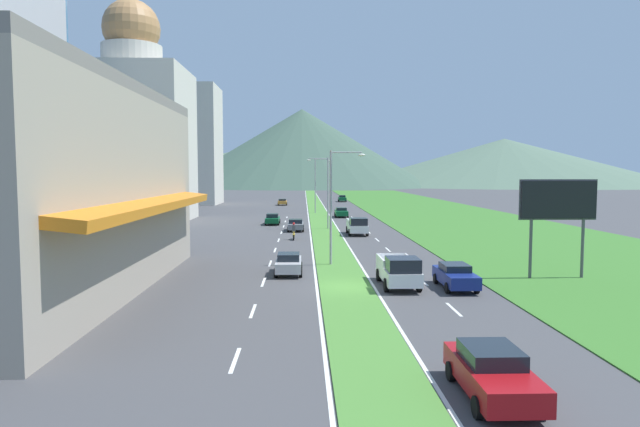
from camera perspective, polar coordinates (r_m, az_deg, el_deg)
The scene contains 45 objects.
ground_plane at distance 33.62m, azimuth 2.67°, elevation -7.69°, with size 600.00×600.00×0.00m, color #424244.
grass_median at distance 93.08m, azimuth -0.17°, elevation -0.02°, with size 3.20×240.00×0.06m, color #477F33.
grass_verge_right at distance 95.89m, azimuth 12.23°, elevation 0.01°, with size 24.00×240.00×0.06m, color #387028.
lane_dash_left_1 at distance 21.39m, azimuth -8.77°, elevation -14.75°, with size 0.16×2.80×0.01m, color silver.
lane_dash_left_2 at distance 28.34m, azimuth -6.95°, elevation -9.97°, with size 0.16×2.80×0.01m, color silver.
lane_dash_left_3 at distance 35.42m, azimuth -5.88°, elevation -7.08°, with size 0.16×2.80×0.01m, color silver.
lane_dash_left_4 at distance 42.57m, azimuth -5.17°, elevation -5.16°, with size 0.16×2.80×0.01m, color silver.
lane_dash_left_5 at distance 49.76m, azimuth -4.67°, elevation -3.79°, with size 0.16×2.80×0.01m, color silver.
lane_dash_left_6 at distance 56.97m, azimuth -4.30°, elevation -2.77°, with size 0.16×2.80×0.01m, color silver.
lane_dash_left_7 at distance 64.20m, azimuth -4.01°, elevation -1.97°, with size 0.16×2.80×0.01m, color silver.
lane_dash_left_8 at distance 71.44m, azimuth -3.78°, elevation -1.34°, with size 0.16×2.80×0.01m, color silver.
lane_dash_left_9 at distance 78.69m, azimuth -3.60°, elevation -0.83°, with size 0.16×2.80×0.01m, color silver.
lane_dash_left_10 at distance 85.94m, azimuth -3.44°, elevation -0.40°, with size 0.16×2.80×0.01m, color silver.
lane_dash_right_1 at distance 22.58m, azimuth 18.73°, elevation -13.90°, with size 0.16×2.80×0.01m, color silver.
lane_dash_right_2 at distance 29.25m, azimuth 13.68°, elevation -9.61°, with size 0.16×2.80×0.01m, color silver.
lane_dash_right_3 at distance 36.15m, azimuth 10.59°, elevation -6.90°, with size 0.16×2.80×0.01m, color silver.
lane_dash_right_4 at distance 43.18m, azimuth 8.52°, elevation -5.06°, with size 0.16×2.80×0.01m, color silver.
lane_dash_right_5 at distance 50.28m, azimuth 7.04°, elevation -3.73°, with size 0.16×2.80×0.01m, color silver.
lane_dash_right_6 at distance 57.43m, azimuth 5.93°, elevation -2.72°, with size 0.16×2.80×0.01m, color silver.
lane_dash_right_7 at distance 64.61m, azimuth 5.07°, elevation -1.94°, with size 0.16×2.80×0.01m, color silver.
lane_dash_right_8 at distance 71.81m, azimuth 4.38°, elevation -1.32°, with size 0.16×2.80×0.01m, color silver.
lane_dash_right_9 at distance 79.02m, azimuth 3.82°, elevation -0.80°, with size 0.16×2.80×0.01m, color silver.
lane_dash_right_10 at distance 86.25m, azimuth 3.35°, elevation -0.38°, with size 0.16×2.80×0.01m, color silver.
edge_line_median_left at distance 93.05m, azimuth -1.25°, elevation -0.03°, with size 0.16×240.00×0.01m, color silver.
edge_line_median_right at distance 93.15m, azimuth 0.90°, elevation -0.03°, with size 0.16×240.00×0.01m, color silver.
domed_building at distance 83.79m, azimuth -18.69°, elevation 8.01°, with size 15.11×15.11×31.21m.
midrise_colored at distance 125.74m, azimuth -13.46°, elevation 6.85°, with size 13.37×13.37×25.82m, color beige.
hill_far_left at distance 310.89m, azimuth -8.02°, elevation 4.77°, with size 169.47×169.47×20.05m, color #516B56.
hill_far_center at distance 280.04m, azimuth -1.87°, elevation 6.79°, with size 130.54×130.54×38.81m, color #3D5647.
hill_far_right at distance 327.72m, azimuth 18.48°, elevation 5.08°, with size 180.55×180.55×25.97m, color #516B56.
street_lamp_near at distance 41.20m, azimuth 1.54°, elevation 1.48°, with size 2.66×0.33×8.61m.
street_lamp_mid at distance 67.76m, azimuth 0.58°, elevation 2.67°, with size 2.72×0.41×8.83m.
street_lamp_far at distance 94.26m, azimuth -0.32°, elevation 3.29°, with size 2.78×0.28×9.38m.
billboard_roadside at distance 39.03m, azimuth 23.42°, elevation 0.87°, with size 5.13×0.28×6.52m.
car_0 at distance 117.96m, azimuth -3.91°, elevation 1.20°, with size 1.96×4.08×1.35m.
car_1 at distance 18.52m, azimuth 17.39°, elevation -15.38°, with size 2.04×4.59×1.55m.
car_2 at distance 65.81m, azimuth -2.53°, elevation -1.18°, with size 1.98×4.30×1.42m.
car_3 at distance 86.24m, azimuth 2.21°, elevation 0.14°, with size 2.03×4.61×1.49m.
car_4 at distance 34.33m, azimuth 13.83°, elevation -6.26°, with size 1.92×4.53×1.46m.
car_5 at distance 74.28m, azimuth -4.92°, elevation -0.56°, with size 1.93×4.69×1.47m.
car_6 at distance 37.94m, azimuth -3.26°, elevation -5.17°, with size 1.86×4.04×1.46m.
car_7 at distance 131.99m, azimuth 2.31°, elevation 1.57°, with size 1.87×4.66×1.57m.
pickup_truck_0 at distance 61.75m, azimuth 3.88°, elevation -1.31°, with size 2.18×5.40×2.00m.
pickup_truck_1 at distance 33.95m, azimuth 8.17°, elevation -5.92°, with size 2.18×5.40×2.00m.
motorcycle_rider at distance 57.25m, azimuth -2.73°, elevation -1.98°, with size 0.36×2.00×1.80m.
Camera 1 is at (-2.56, -32.79, 6.95)m, focal length 30.94 mm.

